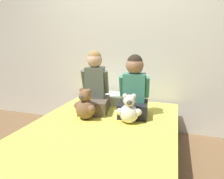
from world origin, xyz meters
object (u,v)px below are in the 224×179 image
teddy_bear_held_by_right_child (129,111)px  pillow_at_headboard (122,99)px  child_on_right (134,89)px  bed (100,148)px  teddy_bear_held_by_left_child (85,106)px  child_on_left (95,88)px

teddy_bear_held_by_right_child → pillow_at_headboard: 0.63m
child_on_right → pillow_at_headboard: bearing=115.1°
bed → child_on_right: (0.22, 0.44, 0.49)m
teddy_bear_held_by_right_child → bed: bearing=-150.0°
teddy_bear_held_by_left_child → teddy_bear_held_by_right_child: (0.44, 0.03, -0.01)m
child_on_left → teddy_bear_held_by_right_child: child_on_left is taller
child_on_left → child_on_right: child_on_left is taller
child_on_left → pillow_at_headboard: bearing=45.7°
teddy_bear_held_by_left_child → child_on_left: bearing=110.2°
teddy_bear_held_by_left_child → bed: bearing=-19.1°
child_on_left → teddy_bear_held_by_left_child: (0.01, -0.26, -0.13)m
bed → pillow_at_headboard: bearing=90.0°
child_on_right → pillow_at_headboard: 0.47m
teddy_bear_held_by_right_child → pillow_at_headboard: bearing=97.5°
child_on_right → pillow_at_headboard: child_on_right is taller
pillow_at_headboard → child_on_left: bearing=-123.0°
child_on_left → pillow_at_headboard: (0.23, 0.35, -0.21)m
bed → teddy_bear_held_by_right_child: teddy_bear_held_by_right_child is taller
bed → child_on_left: 0.68m
pillow_at_headboard → child_on_right: bearing=-58.5°
child_on_left → teddy_bear_held_by_left_child: bearing=-100.1°
child_on_right → child_on_left: bearing=173.4°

